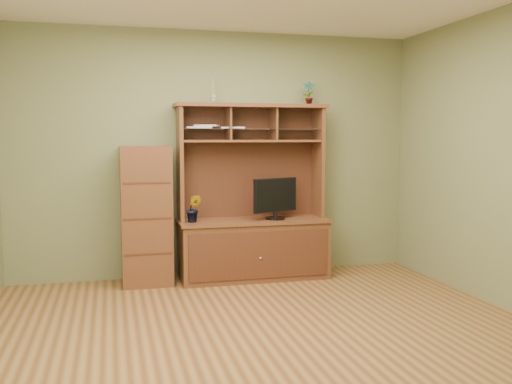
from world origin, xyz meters
name	(u,v)px	position (x,y,z in m)	size (l,w,h in m)	color
room	(264,162)	(0.00, 0.00, 1.35)	(4.54, 4.04, 2.74)	brown
media_hutch	(253,230)	(0.34, 1.73, 0.52)	(1.66, 0.61, 1.90)	#492615
monitor	(275,198)	(0.58, 1.64, 0.89)	(0.54, 0.26, 0.45)	black
orchid_plant	(194,208)	(-0.32, 1.65, 0.80)	(0.16, 0.13, 0.29)	#386021
top_plant	(309,93)	(1.00, 1.80, 2.03)	(0.14, 0.09, 0.26)	#356623
reed_diffuser	(213,94)	(-0.07, 1.81, 2.00)	(0.05, 0.05, 0.26)	silver
magazines	(213,127)	(-0.07, 1.80, 1.65)	(0.67, 0.27, 0.04)	silver
side_cabinet	(146,216)	(-0.80, 1.75, 0.72)	(0.52, 0.47, 1.45)	#492615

